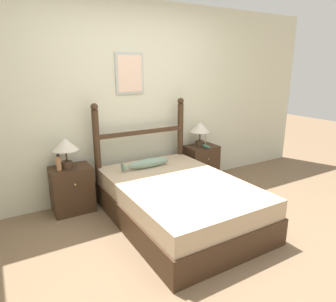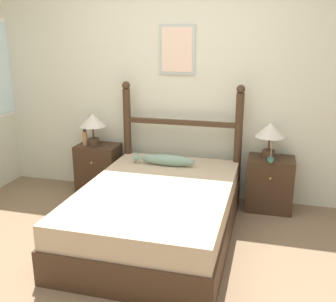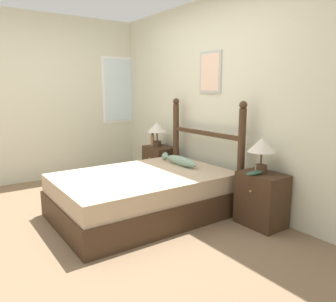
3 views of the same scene
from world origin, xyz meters
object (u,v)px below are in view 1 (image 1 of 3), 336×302
nightstand_right (201,164)px  fish_pillow (147,163)px  model_boat (206,146)px  nightstand_left (72,189)px  bottle (59,163)px  bed (178,202)px  table_lamp_right (200,129)px  table_lamp_left (65,146)px

nightstand_right → fish_pillow: (-1.07, -0.28, 0.26)m
nightstand_right → model_boat: bearing=-95.3°
model_boat → nightstand_right: bearing=84.7°
nightstand_left → fish_pillow: (0.87, -0.28, 0.26)m
nightstand_right → fish_pillow: size_ratio=0.88×
bottle → fish_pillow: bearing=-13.2°
bed → table_lamp_right: table_lamp_right is taller
table_lamp_left → fish_pillow: size_ratio=0.57×
bottle → bed: bearing=-37.0°
nightstand_left → model_boat: (1.93, -0.11, 0.31)m
nightstand_left → table_lamp_right: table_lamp_right is taller
nightstand_left → bottle: bearing=-163.0°
nightstand_left → nightstand_right: size_ratio=1.00×
table_lamp_left → nightstand_left: bearing=28.3°
table_lamp_left → bottle: (-0.10, -0.02, -0.18)m
nightstand_right → table_lamp_right: (-0.04, 0.00, 0.55)m
bed → nightstand_right: 1.31m
nightstand_left → nightstand_right: 1.94m
bottle → fish_pillow: 1.04m
bed → fish_pillow: bearing=99.1°
nightstand_right → table_lamp_left: (-1.98, -0.02, 0.55)m
model_boat → fish_pillow: model_boat is taller
table_lamp_right → model_boat: 0.27m
nightstand_right → fish_pillow: 1.13m
bed → fish_pillow: size_ratio=2.99×
nightstand_left → table_lamp_left: size_ratio=1.54×
nightstand_left → bottle: 0.40m
nightstand_left → model_boat: model_boat is taller
nightstand_right → bottle: bearing=-178.9°
nightstand_left → table_lamp_right: 1.98m
bottle → nightstand_left: bearing=17.0°
bed → bottle: (-1.10, 0.83, 0.42)m
bed → model_boat: (0.96, 0.76, 0.35)m
table_lamp_left → model_boat: bearing=-2.6°
nightstand_left → fish_pillow: fish_pillow is taller
nightstand_right → fish_pillow: bearing=-165.5°
table_lamp_left → fish_pillow: bearing=-15.8°
model_boat → bed: bearing=-141.5°
bottle → fish_pillow: (1.01, -0.24, -0.11)m
bed → bottle: 1.44m
nightstand_left → model_boat: bearing=-3.2°
fish_pillow → bed: bearing=-80.9°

